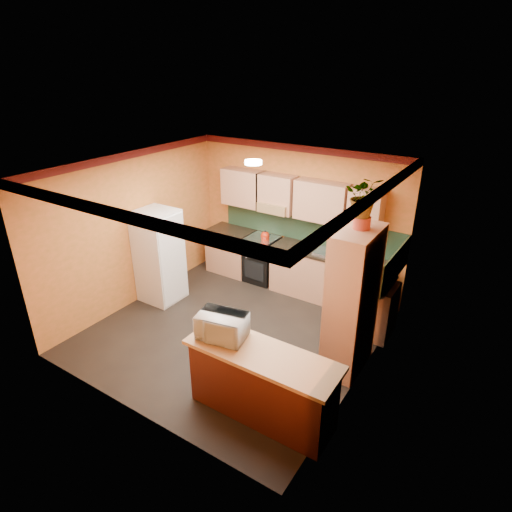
{
  "coord_description": "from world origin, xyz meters",
  "views": [
    {
      "loc": [
        3.48,
        -4.71,
        4.04
      ],
      "look_at": [
        0.14,
        0.45,
        1.22
      ],
      "focal_mm": 30.0,
      "sensor_mm": 36.0,
      "label": 1
    }
  ],
  "objects_px": {
    "base_cabinets_back": "(290,267)",
    "pantry": "(352,302)",
    "fridge": "(159,256)",
    "microwave": "(222,326)",
    "breakfast_bar": "(262,386)",
    "stove": "(262,259)"
  },
  "relations": [
    {
      "from": "base_cabinets_back",
      "to": "pantry",
      "type": "relative_size",
      "value": 1.74
    },
    {
      "from": "base_cabinets_back",
      "to": "fridge",
      "type": "height_order",
      "value": "fridge"
    },
    {
      "from": "fridge",
      "to": "pantry",
      "type": "bearing_deg",
      "value": 0.48
    },
    {
      "from": "pantry",
      "to": "microwave",
      "type": "relative_size",
      "value": 3.58
    },
    {
      "from": "fridge",
      "to": "breakfast_bar",
      "type": "distance_m",
      "value": 3.43
    },
    {
      "from": "stove",
      "to": "microwave",
      "type": "relative_size",
      "value": 1.55
    },
    {
      "from": "stove",
      "to": "breakfast_bar",
      "type": "bearing_deg",
      "value": -57.95
    },
    {
      "from": "base_cabinets_back",
      "to": "microwave",
      "type": "xyz_separation_m",
      "value": [
        0.72,
        -3.06,
        0.65
      ]
    },
    {
      "from": "breakfast_bar",
      "to": "microwave",
      "type": "xyz_separation_m",
      "value": [
        -0.58,
        0.0,
        0.65
      ]
    },
    {
      "from": "pantry",
      "to": "fridge",
      "type": "bearing_deg",
      "value": -179.52
    },
    {
      "from": "pantry",
      "to": "breakfast_bar",
      "type": "xyz_separation_m",
      "value": [
        -0.52,
        -1.48,
        -0.61
      ]
    },
    {
      "from": "base_cabinets_back",
      "to": "microwave",
      "type": "distance_m",
      "value": 3.21
    },
    {
      "from": "base_cabinets_back",
      "to": "breakfast_bar",
      "type": "xyz_separation_m",
      "value": [
        1.29,
        -3.06,
        0.0
      ]
    },
    {
      "from": "stove",
      "to": "fridge",
      "type": "distance_m",
      "value": 2.03
    },
    {
      "from": "base_cabinets_back",
      "to": "stove",
      "type": "relative_size",
      "value": 4.01
    },
    {
      "from": "stove",
      "to": "base_cabinets_back",
      "type": "bearing_deg",
      "value": 0.0
    },
    {
      "from": "base_cabinets_back",
      "to": "microwave",
      "type": "bearing_deg",
      "value": -76.85
    },
    {
      "from": "base_cabinets_back",
      "to": "stove",
      "type": "bearing_deg",
      "value": -180.0
    },
    {
      "from": "base_cabinets_back",
      "to": "stove",
      "type": "height_order",
      "value": "stove"
    },
    {
      "from": "microwave",
      "to": "stove",
      "type": "bearing_deg",
      "value": 101.96
    },
    {
      "from": "base_cabinets_back",
      "to": "pantry",
      "type": "bearing_deg",
      "value": -41.19
    },
    {
      "from": "base_cabinets_back",
      "to": "fridge",
      "type": "distance_m",
      "value": 2.44
    }
  ]
}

